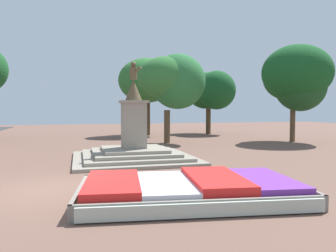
{
  "coord_description": "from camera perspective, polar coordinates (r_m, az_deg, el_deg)",
  "views": [
    {
      "loc": [
        0.79,
        -10.69,
        2.52
      ],
      "look_at": [
        4.31,
        2.06,
        1.84
      ],
      "focal_mm": 35.0,
      "sensor_mm": 36.0,
      "label": 1
    }
  ],
  "objects": [
    {
      "name": "ground_plane",
      "position": [
        11.01,
        -19.47,
        -10.48
      ],
      "size": [
        93.0,
        93.0,
        0.0
      ],
      "primitive_type": "plane",
      "color": "brown"
    },
    {
      "name": "park_tree_far_left",
      "position": [
        27.27,
        21.34,
        7.9
      ],
      "size": [
        5.22,
        5.77,
        7.42
      ],
      "color": "brown",
      "rests_on": "ground_plane"
    },
    {
      "name": "park_tree_street_side",
      "position": [
        24.06,
        0.82,
        7.97
      ],
      "size": [
        5.01,
        4.23,
        6.58
      ],
      "color": "brown",
      "rests_on": "ground_plane"
    },
    {
      "name": "park_tree_mid_canopy",
      "position": [
        32.06,
        -3.46,
        7.87
      ],
      "size": [
        5.54,
        5.72,
        7.4
      ],
      "color": "#4C3823",
      "rests_on": "ground_plane"
    },
    {
      "name": "statue_monument",
      "position": [
        16.5,
        -5.98,
        -3.45
      ],
      "size": [
        5.88,
        5.88,
        4.88
      ],
      "color": "gray",
      "rests_on": "ground_plane"
    },
    {
      "name": "park_tree_far_right",
      "position": [
        34.1,
        7.47,
        6.14
      ],
      "size": [
        4.46,
        5.38,
        6.4
      ],
      "color": "#4C3823",
      "rests_on": "ground_plane"
    },
    {
      "name": "flower_planter",
      "position": [
        9.38,
        3.98,
        -10.94
      ],
      "size": [
        6.59,
        4.26,
        0.63
      ],
      "color": "#38281C",
      "rests_on": "ground_plane"
    }
  ]
}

